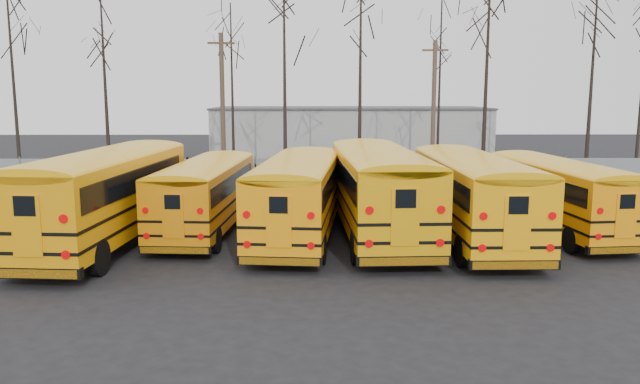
{
  "coord_description": "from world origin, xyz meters",
  "views": [
    {
      "loc": [
        -0.98,
        -19.79,
        5.35
      ],
      "look_at": [
        -0.75,
        3.6,
        1.6
      ],
      "focal_mm": 35.0,
      "sensor_mm": 36.0,
      "label": 1
    }
  ],
  "objects_px": {
    "bus_c": "(299,190)",
    "utility_pole_right": "(433,112)",
    "bus_d": "(379,184)",
    "bus_f": "(557,189)",
    "utility_pole_left": "(223,108)",
    "bus_b": "(207,189)",
    "bus_a": "(108,189)",
    "bus_e": "(471,189)"
  },
  "relations": [
    {
      "from": "bus_f",
      "to": "utility_pole_left",
      "type": "relative_size",
      "value": 1.19
    },
    {
      "from": "bus_f",
      "to": "bus_c",
      "type": "bearing_deg",
      "value": -179.83
    },
    {
      "from": "bus_c",
      "to": "utility_pole_left",
      "type": "distance_m",
      "value": 14.93
    },
    {
      "from": "bus_e",
      "to": "utility_pole_left",
      "type": "xyz_separation_m",
      "value": [
        -10.99,
        14.25,
        2.6
      ]
    },
    {
      "from": "bus_a",
      "to": "bus_b",
      "type": "distance_m",
      "value": 3.71
    },
    {
      "from": "bus_d",
      "to": "utility_pole_right",
      "type": "distance_m",
      "value": 13.81
    },
    {
      "from": "bus_c",
      "to": "bus_d",
      "type": "relative_size",
      "value": 0.92
    },
    {
      "from": "utility_pole_left",
      "to": "bus_b",
      "type": "bearing_deg",
      "value": -91.32
    },
    {
      "from": "utility_pole_right",
      "to": "bus_e",
      "type": "bearing_deg",
      "value": -88.28
    },
    {
      "from": "bus_e",
      "to": "utility_pole_right",
      "type": "xyz_separation_m",
      "value": [
        1.13,
        13.54,
        2.36
      ]
    },
    {
      "from": "bus_c",
      "to": "bus_a",
      "type": "bearing_deg",
      "value": -167.53
    },
    {
      "from": "bus_c",
      "to": "utility_pole_right",
      "type": "bearing_deg",
      "value": 66.3
    },
    {
      "from": "bus_b",
      "to": "bus_f",
      "type": "relative_size",
      "value": 0.99
    },
    {
      "from": "bus_d",
      "to": "utility_pole_left",
      "type": "bearing_deg",
      "value": 117.15
    },
    {
      "from": "bus_d",
      "to": "bus_e",
      "type": "xyz_separation_m",
      "value": [
        3.3,
        -0.65,
        -0.11
      ]
    },
    {
      "from": "utility_pole_right",
      "to": "bus_f",
      "type": "bearing_deg",
      "value": -71.83
    },
    {
      "from": "bus_a",
      "to": "utility_pole_left",
      "type": "xyz_separation_m",
      "value": [
        1.99,
        14.73,
        2.48
      ]
    },
    {
      "from": "bus_a",
      "to": "bus_c",
      "type": "xyz_separation_m",
      "value": [
        6.73,
        0.82,
        -0.19
      ]
    },
    {
      "from": "bus_a",
      "to": "utility_pole_right",
      "type": "height_order",
      "value": "utility_pole_right"
    },
    {
      "from": "bus_b",
      "to": "bus_c",
      "type": "height_order",
      "value": "bus_c"
    },
    {
      "from": "bus_d",
      "to": "bus_a",
      "type": "bearing_deg",
      "value": -175.7
    },
    {
      "from": "bus_c",
      "to": "bus_f",
      "type": "xyz_separation_m",
      "value": [
        9.91,
        0.98,
        -0.13
      ]
    },
    {
      "from": "bus_d",
      "to": "utility_pole_right",
      "type": "height_order",
      "value": "utility_pole_right"
    },
    {
      "from": "bus_d",
      "to": "bus_f",
      "type": "distance_m",
      "value": 6.99
    },
    {
      "from": "bus_c",
      "to": "utility_pole_left",
      "type": "height_order",
      "value": "utility_pole_left"
    },
    {
      "from": "bus_b",
      "to": "bus_d",
      "type": "relative_size",
      "value": 0.84
    },
    {
      "from": "utility_pole_left",
      "to": "utility_pole_right",
      "type": "distance_m",
      "value": 12.15
    },
    {
      "from": "bus_c",
      "to": "bus_f",
      "type": "bearing_deg",
      "value": 11.22
    },
    {
      "from": "bus_b",
      "to": "utility_pole_left",
      "type": "xyz_separation_m",
      "value": [
        -1.16,
        12.81,
        2.81
      ]
    },
    {
      "from": "bus_b",
      "to": "bus_d",
      "type": "bearing_deg",
      "value": -3.08
    },
    {
      "from": "bus_d",
      "to": "bus_e",
      "type": "relative_size",
      "value": 1.07
    },
    {
      "from": "bus_b",
      "to": "bus_e",
      "type": "xyz_separation_m",
      "value": [
        9.83,
        -1.44,
        0.21
      ]
    },
    {
      "from": "bus_c",
      "to": "utility_pole_right",
      "type": "relative_size",
      "value": 1.36
    },
    {
      "from": "bus_a",
      "to": "bus_d",
      "type": "distance_m",
      "value": 9.75
    },
    {
      "from": "bus_a",
      "to": "bus_c",
      "type": "relative_size",
      "value": 1.1
    },
    {
      "from": "bus_f",
      "to": "utility_pole_right",
      "type": "xyz_separation_m",
      "value": [
        -2.52,
        12.21,
        2.56
      ]
    },
    {
      "from": "bus_b",
      "to": "utility_pole_left",
      "type": "distance_m",
      "value": 13.17
    },
    {
      "from": "utility_pole_right",
      "to": "bus_d",
      "type": "bearing_deg",
      "value": -102.48
    },
    {
      "from": "bus_f",
      "to": "bus_a",
      "type": "bearing_deg",
      "value": -179.33
    },
    {
      "from": "bus_c",
      "to": "utility_pole_left",
      "type": "relative_size",
      "value": 1.28
    },
    {
      "from": "bus_b",
      "to": "bus_c",
      "type": "distance_m",
      "value": 3.74
    },
    {
      "from": "bus_a",
      "to": "bus_e",
      "type": "distance_m",
      "value": 12.99
    }
  ]
}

